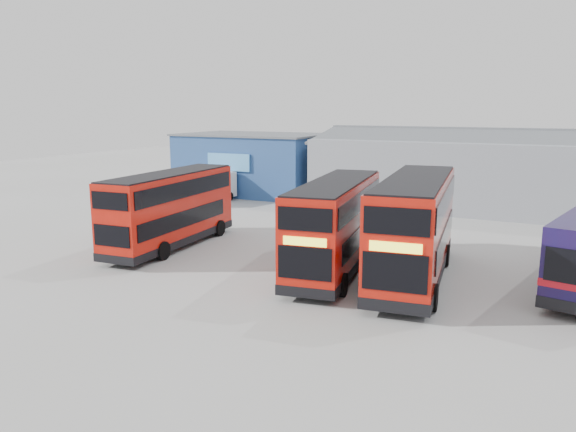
{
  "coord_description": "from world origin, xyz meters",
  "views": [
    {
      "loc": [
        10.78,
        -24.58,
        7.41
      ],
      "look_at": [
        -1.47,
        -0.24,
        2.1
      ],
      "focal_mm": 35.0,
      "sensor_mm": 36.0,
      "label": 1
    }
  ],
  "objects_px": {
    "double_decker_left": "(171,210)",
    "double_decker_centre": "(335,227)",
    "office_block": "(254,163)",
    "maintenance_shed": "(527,173)",
    "panel_van": "(203,186)",
    "double_decker_right": "(414,230)"
  },
  "relations": [
    {
      "from": "double_decker_left",
      "to": "double_decker_centre",
      "type": "distance_m",
      "value": 9.52
    },
    {
      "from": "office_block",
      "to": "double_decker_centre",
      "type": "relative_size",
      "value": 1.23
    },
    {
      "from": "office_block",
      "to": "maintenance_shed",
      "type": "xyz_separation_m",
      "value": [
        22.0,
        2.01,
        0.02
      ]
    },
    {
      "from": "office_block",
      "to": "panel_van",
      "type": "height_order",
      "value": "office_block"
    },
    {
      "from": "double_decker_centre",
      "to": "panel_van",
      "type": "xyz_separation_m",
      "value": [
        -16.33,
        12.87,
        -0.79
      ]
    },
    {
      "from": "maintenance_shed",
      "to": "double_decker_right",
      "type": "relative_size",
      "value": 2.82
    },
    {
      "from": "double_decker_centre",
      "to": "panel_van",
      "type": "distance_m",
      "value": 20.81
    },
    {
      "from": "office_block",
      "to": "double_decker_right",
      "type": "relative_size",
      "value": 1.14
    },
    {
      "from": "panel_van",
      "to": "maintenance_shed",
      "type": "bearing_deg",
      "value": 36.14
    },
    {
      "from": "double_decker_centre",
      "to": "double_decker_right",
      "type": "xyz_separation_m",
      "value": [
        3.53,
        0.3,
        0.16
      ]
    },
    {
      "from": "double_decker_left",
      "to": "panel_van",
      "type": "relative_size",
      "value": 1.74
    },
    {
      "from": "double_decker_centre",
      "to": "double_decker_right",
      "type": "relative_size",
      "value": 0.93
    },
    {
      "from": "office_block",
      "to": "panel_van",
      "type": "xyz_separation_m",
      "value": [
        -0.81,
        -6.54,
        -1.31
      ]
    },
    {
      "from": "double_decker_right",
      "to": "panel_van",
      "type": "distance_m",
      "value": 23.53
    },
    {
      "from": "office_block",
      "to": "double_decker_left",
      "type": "bearing_deg",
      "value": -72.62
    },
    {
      "from": "office_block",
      "to": "double_decker_centre",
      "type": "bearing_deg",
      "value": -51.36
    },
    {
      "from": "double_decker_left",
      "to": "double_decker_right",
      "type": "bearing_deg",
      "value": 175.88
    },
    {
      "from": "maintenance_shed",
      "to": "double_decker_left",
      "type": "relative_size",
      "value": 3.16
    },
    {
      "from": "maintenance_shed",
      "to": "panel_van",
      "type": "xyz_separation_m",
      "value": [
        -22.81,
        -8.55,
        -1.33
      ]
    },
    {
      "from": "double_decker_right",
      "to": "maintenance_shed",
      "type": "bearing_deg",
      "value": 74.8
    },
    {
      "from": "double_decker_centre",
      "to": "panel_van",
      "type": "height_order",
      "value": "double_decker_centre"
    },
    {
      "from": "office_block",
      "to": "double_decker_right",
      "type": "distance_m",
      "value": 26.99
    }
  ]
}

